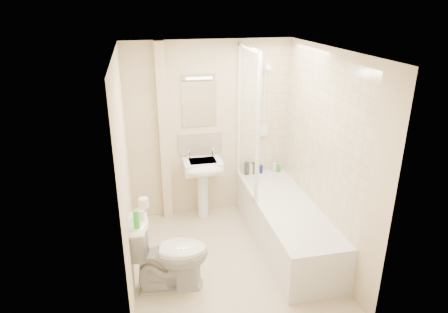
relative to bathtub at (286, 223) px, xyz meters
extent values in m
plane|color=beige|center=(-0.75, -0.20, -0.29)|extent=(2.50, 2.50, 0.00)
cube|color=beige|center=(-0.75, 1.05, 0.91)|extent=(2.20, 0.02, 2.40)
cube|color=beige|center=(-1.85, -0.20, 0.91)|extent=(0.02, 2.50, 2.40)
cube|color=beige|center=(0.35, -0.20, 0.91)|extent=(0.02, 2.50, 2.40)
cube|color=white|center=(-0.75, -0.20, 2.11)|extent=(2.20, 2.50, 0.02)
cube|color=beige|center=(0.00, 1.04, 1.14)|extent=(0.70, 0.01, 1.75)
cube|color=beige|center=(0.34, 0.00, 1.14)|extent=(0.01, 2.10, 1.75)
cube|color=beige|center=(-1.37, 0.99, 0.91)|extent=(0.12, 0.12, 2.40)
cube|color=beige|center=(-0.89, 1.04, 0.74)|extent=(0.60, 0.02, 0.30)
cube|color=white|center=(-0.89, 1.04, 1.29)|extent=(0.46, 0.01, 0.60)
cube|color=silver|center=(-0.89, 1.02, 1.66)|extent=(0.42, 0.07, 0.07)
cube|color=white|center=(0.00, 0.00, -0.01)|extent=(0.70, 2.10, 0.55)
cube|color=white|center=(0.00, 0.00, 0.21)|extent=(0.56, 1.96, 0.05)
cube|color=white|center=(-0.35, 0.60, 1.16)|extent=(0.01, 0.90, 1.80)
cube|color=white|center=(-0.35, 1.03, 1.16)|extent=(0.04, 0.04, 1.80)
cube|color=white|center=(-0.35, 0.15, 1.16)|extent=(0.04, 0.04, 1.80)
cube|color=white|center=(-0.35, 0.60, 2.04)|extent=(0.04, 0.90, 0.04)
cube|color=white|center=(-0.35, 0.60, 0.28)|extent=(0.04, 0.90, 0.03)
cylinder|color=white|center=(0.00, 1.02, 1.26)|extent=(0.02, 0.02, 0.90)
cylinder|color=white|center=(0.00, 1.02, 0.81)|extent=(0.05, 0.05, 0.02)
cylinder|color=white|center=(0.00, 1.02, 1.71)|extent=(0.05, 0.05, 0.02)
cylinder|color=white|center=(0.00, 0.95, 1.74)|extent=(0.08, 0.11, 0.11)
cube|color=white|center=(0.00, 1.01, 0.88)|extent=(0.10, 0.05, 0.14)
cylinder|color=white|center=(-0.02, 0.99, 1.31)|extent=(0.01, 0.13, 0.84)
cylinder|color=white|center=(-0.89, 0.88, 0.05)|extent=(0.15, 0.15, 0.68)
cube|color=white|center=(-0.89, 0.85, 0.49)|extent=(0.51, 0.39, 0.16)
ellipsoid|color=white|center=(-0.89, 0.68, 0.49)|extent=(0.51, 0.22, 0.16)
cube|color=silver|center=(-0.89, 0.85, 0.55)|extent=(0.35, 0.25, 0.04)
cylinder|color=white|center=(-1.05, 0.96, 0.62)|extent=(0.03, 0.03, 0.10)
cylinder|color=white|center=(-0.72, 0.96, 0.62)|extent=(0.03, 0.03, 0.10)
sphere|color=white|center=(-1.05, 0.96, 0.67)|extent=(0.04, 0.04, 0.04)
sphere|color=white|center=(-0.72, 0.96, 0.67)|extent=(0.04, 0.04, 0.04)
cylinder|color=black|center=(-0.24, 0.96, 0.35)|extent=(0.07, 0.07, 0.18)
cylinder|color=silver|center=(-0.18, 0.96, 0.34)|extent=(0.05, 0.05, 0.15)
cylinder|color=black|center=(-0.13, 0.96, 0.35)|extent=(0.06, 0.06, 0.17)
cylinder|color=navy|center=(-0.03, 0.96, 0.32)|extent=(0.05, 0.05, 0.12)
cylinder|color=silver|center=(0.17, 0.96, 0.33)|extent=(0.06, 0.06, 0.14)
cylinder|color=green|center=(0.23, 0.96, 0.30)|extent=(0.07, 0.07, 0.08)
imported|color=white|center=(-1.47, -0.50, 0.12)|extent=(0.61, 0.88, 0.81)
cylinder|color=white|center=(-1.73, -0.44, 0.58)|extent=(0.10, 0.10, 0.11)
cylinder|color=white|center=(-1.69, -0.39, 0.68)|extent=(0.10, 0.10, 0.10)
cylinder|color=green|center=(-1.77, -0.60, 0.61)|extent=(0.06, 0.06, 0.18)
camera|label=1|loc=(-1.66, -4.02, 2.57)|focal=32.00mm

